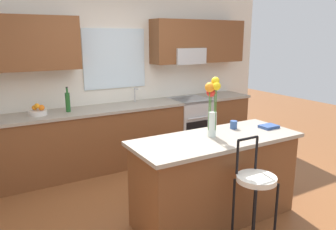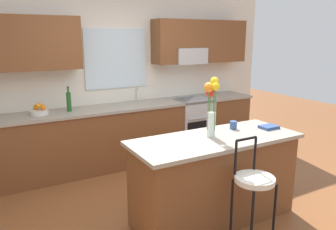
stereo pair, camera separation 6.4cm
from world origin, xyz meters
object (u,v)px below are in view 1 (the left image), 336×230
at_px(bar_stool_near, 255,184).
at_px(fruit_bowl_oranges, 38,111).
at_px(oven_range, 189,125).
at_px(cookbook, 269,127).
at_px(kitchen_island, 215,178).
at_px(flower_vase, 212,103).
at_px(bottle_olive_oil, 68,102).
at_px(mug_ceramic, 234,125).

bearing_deg(bar_stool_near, fruit_bowl_oranges, 119.37).
relative_size(oven_range, fruit_bowl_oranges, 3.83).
height_order(bar_stool_near, cookbook, bar_stool_near).
bearing_deg(kitchen_island, bar_stool_near, -90.00).
bearing_deg(flower_vase, bar_stool_near, -87.09).
xyz_separation_m(fruit_bowl_oranges, bottle_olive_oil, (0.40, -0.00, 0.09)).
distance_m(oven_range, mug_ceramic, 1.95).
distance_m(mug_ceramic, cookbook, 0.41).
relative_size(flower_vase, mug_ceramic, 6.91).
xyz_separation_m(oven_range, kitchen_island, (-0.97, -1.94, 0.00)).
xyz_separation_m(oven_range, mug_ceramic, (-0.60, -1.78, 0.51)).
bearing_deg(flower_vase, bottle_olive_oil, 117.68).
bearing_deg(flower_vase, fruit_bowl_oranges, 126.14).
xyz_separation_m(kitchen_island, fruit_bowl_oranges, (-1.43, 1.97, 0.50)).
relative_size(oven_range, cookbook, 4.60).
relative_size(fruit_bowl_oranges, bottle_olive_oil, 0.69).
height_order(bar_stool_near, flower_vase, flower_vase).
xyz_separation_m(oven_range, fruit_bowl_oranges, (-2.40, 0.03, 0.51)).
height_order(oven_range, bottle_olive_oil, bottle_olive_oil).
bearing_deg(bar_stool_near, flower_vase, 92.91).
bearing_deg(bottle_olive_oil, bar_stool_near, -67.82).
height_order(kitchen_island, fruit_bowl_oranges, fruit_bowl_oranges).
bearing_deg(oven_range, flower_vase, -117.91).
height_order(kitchen_island, mug_ceramic, mug_ceramic).
xyz_separation_m(kitchen_island, bottle_olive_oil, (-1.04, 1.97, 0.60)).
distance_m(bar_stool_near, cookbook, 0.97).
distance_m(flower_vase, fruit_bowl_oranges, 2.40).
distance_m(bar_stool_near, mug_ceramic, 0.89).
relative_size(mug_ceramic, cookbook, 0.45).
bearing_deg(mug_ceramic, flower_vase, -164.33).
xyz_separation_m(flower_vase, bottle_olive_oil, (-1.01, 1.92, -0.22)).
xyz_separation_m(mug_ceramic, fruit_bowl_oranges, (-1.80, 1.81, 0.00)).
height_order(oven_range, fruit_bowl_oranges, fruit_bowl_oranges).
relative_size(oven_range, bar_stool_near, 0.88).
xyz_separation_m(oven_range, bottle_olive_oil, (-2.01, 0.02, 0.60)).
relative_size(kitchen_island, bottle_olive_oil, 5.22).
xyz_separation_m(flower_vase, cookbook, (0.77, -0.07, -0.34)).
bearing_deg(bottle_olive_oil, cookbook, -48.19).
bearing_deg(kitchen_island, flower_vase, 123.12).
bearing_deg(kitchen_island, cookbook, -1.42).
distance_m(oven_range, flower_vase, 2.29).
bearing_deg(cookbook, fruit_bowl_oranges, 137.53).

